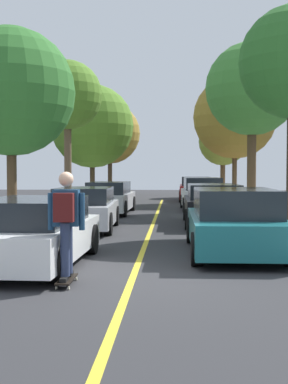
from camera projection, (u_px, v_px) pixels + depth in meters
The scene contains 18 objects.
ground at pixel (132, 278), 8.75m from camera, with size 80.00×80.00×0.00m, color #2D2D30.
center_line at pixel (145, 244), 12.74m from camera, with size 0.12×39.20×0.01m, color gold.
parked_car_left_nearest at pixel (31, 232), 9.89m from camera, with size 2.06×4.39×1.27m.
parked_car_left_near at pixel (85, 209), 15.82m from camera, with size 1.98×4.08×1.28m.
parked_car_left_far at pixel (109, 198), 21.95m from camera, with size 1.92×4.73×1.33m.
parked_car_right_nearest at pixel (234, 222), 11.34m from camera, with size 1.97×4.53×1.40m.
parked_car_right_near at pixel (213, 204), 17.30m from camera, with size 1.93×4.46×1.35m.
parked_car_right_far at pixel (202, 194), 23.85m from camera, with size 1.97×4.04×1.48m.
parked_car_right_farthest at pixel (196, 189), 30.95m from camera, with size 2.01×4.67×1.43m.
street_tree_left_nearest at pixel (11, 92), 15.12m from camera, with size 3.70×3.70×5.78m.
street_tree_left_near at pixel (67, 96), 23.20m from camera, with size 3.07×3.07×6.53m.
street_tree_left_far at pixel (92, 126), 30.27m from camera, with size 4.79×4.79×6.60m.
street_tree_left_farthest at pixel (110, 134), 38.73m from camera, with size 4.46×4.46×6.62m.
street_tree_right_near at pixel (252, 89), 22.21m from camera, with size 3.96×3.96×7.10m.
street_tree_right_far at pixel (235, 117), 28.43m from camera, with size 4.50×4.50×6.80m.
street_tree_right_farthest at pixel (223, 141), 35.26m from camera, with size 3.26×3.26×5.25m.
skateboard at pixel (67, 279), 8.24m from camera, with size 0.24×0.84×0.10m.
skateboarder at pixel (66, 218), 8.16m from camera, with size 0.58×0.70×1.67m.
Camera 1 is at (0.68, -8.66, 1.80)m, focal length 49.18 mm.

